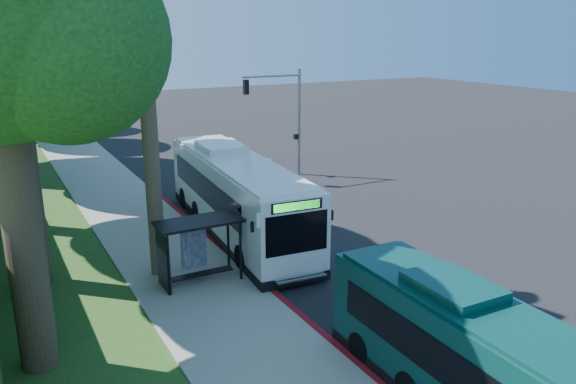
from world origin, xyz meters
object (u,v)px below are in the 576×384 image
teal_bus (501,376)px  bus_shelter (192,239)px  white_bus (236,194)px  pickup (259,170)px

teal_bus → bus_shelter: bearing=107.9°
white_bus → teal_bus: white_bus is taller
white_bus → pickup: size_ratio=2.74×
teal_bus → pickup: 24.70m
white_bus → teal_bus: 15.89m
bus_shelter → white_bus: 5.81m
bus_shelter → pickup: size_ratio=0.65×
white_bus → pickup: 9.76m
teal_bus → pickup: bearing=78.2°
bus_shelter → white_bus: white_bus is taller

